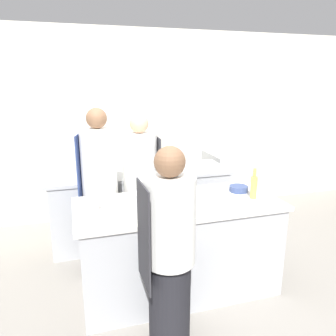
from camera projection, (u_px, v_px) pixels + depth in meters
ground_plane at (178, 287)px, 3.37m from camera, size 16.00×16.00×0.00m
wall_back at (135, 126)px, 4.98m from camera, size 8.00×0.06×2.80m
prep_counter at (178, 246)px, 3.25m from camera, size 1.96×0.86×0.93m
pass_counter at (140, 205)px, 4.32m from camera, size 2.33×0.71×0.93m
oven_range at (232, 182)px, 5.27m from camera, size 0.78×0.68×0.97m
chef_at_prep_near at (169, 254)px, 2.44m from camera, size 0.39×0.38×1.63m
chef_at_stove at (141, 189)px, 3.78m from camera, size 0.41×0.39×1.71m
chef_at_pass_far at (100, 192)px, 3.53m from camera, size 0.42×0.41×1.80m
bottle_olive_oil at (147, 209)px, 2.75m from camera, size 0.06×0.06×0.20m
bottle_vinegar at (94, 204)px, 2.85m from camera, size 0.09×0.09×0.21m
bottle_wine at (254, 187)px, 3.21m from camera, size 0.06×0.06×0.30m
bowl_mixing_large at (239, 189)px, 3.43m from camera, size 0.19×0.19×0.06m
bowl_prep_small at (116, 212)px, 2.81m from camera, size 0.19×0.19×0.06m
bowl_ceramic_blue at (146, 195)px, 3.25m from camera, size 0.27×0.27×0.05m
stockpot at (100, 168)px, 3.86m from camera, size 0.24×0.24×0.26m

